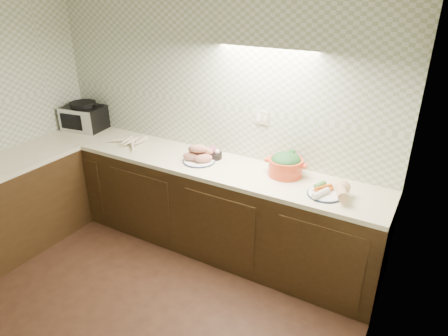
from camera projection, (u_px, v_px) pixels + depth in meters
The scene contains 8 objects.
room at pixel (44, 134), 2.29m from camera, with size 3.60×3.60×2.60m.
counter at pixel (83, 221), 3.63m from camera, with size 3.60×3.60×0.90m.
toaster_oven at pixel (84, 117), 4.50m from camera, with size 0.48×0.40×0.31m.
parsnip_pile at pixel (131, 141), 4.13m from camera, with size 0.31×0.41×0.08m.
sweet_potato_plate at pixel (199, 155), 3.70m from camera, with size 0.31×0.30×0.18m.
onion_bowl at pixel (214, 154), 3.78m from camera, with size 0.16×0.16×0.12m.
dutch_oven at pixel (286, 164), 3.43m from camera, with size 0.37×0.32×0.21m.
veg_plate at pixel (334, 190), 3.12m from camera, with size 0.35×0.34×0.13m.
Camera 1 is at (1.97, -1.35, 2.41)m, focal length 32.00 mm.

